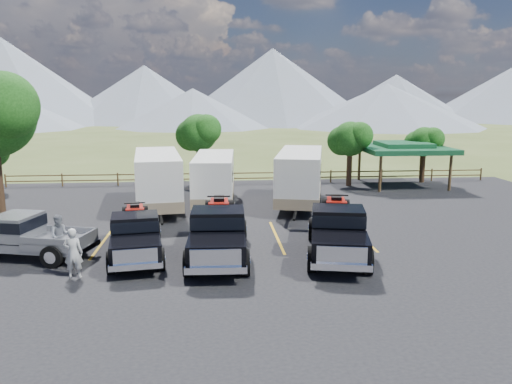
{
  "coord_description": "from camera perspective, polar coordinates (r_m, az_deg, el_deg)",
  "views": [
    {
      "loc": [
        -0.9,
        -18.55,
        6.62
      ],
      "look_at": [
        1.29,
        7.13,
        1.6
      ],
      "focal_mm": 35.0,
      "sensor_mm": 36.0,
      "label": 1
    }
  ],
  "objects": [
    {
      "name": "rail_fence",
      "position": [
        37.64,
        -0.38,
        1.83
      ],
      "size": [
        36.12,
        0.12,
        1.0
      ],
      "color": "brown",
      "rests_on": "ground"
    },
    {
      "name": "person_a",
      "position": [
        19.41,
        -20.17,
        -6.57
      ],
      "size": [
        0.7,
        0.47,
        1.87
      ],
      "primitive_type": "imported",
      "rotation": [
        0.0,
        0.0,
        3.18
      ],
      "color": "#B8B8B8",
      "rests_on": "asphalt_lot"
    },
    {
      "name": "rig_center",
      "position": [
        20.64,
        -4.34,
        -4.39
      ],
      "size": [
        2.62,
        6.94,
        2.29
      ],
      "rotation": [
        0.0,
        0.0,
        -0.04
      ],
      "color": "black",
      "rests_on": "asphalt_lot"
    },
    {
      "name": "mountain_range",
      "position": [
        124.71,
        -8.12,
        11.48
      ],
      "size": [
        209.0,
        71.0,
        20.0
      ],
      "color": "gray",
      "rests_on": "ground"
    },
    {
      "name": "tree_ne_a",
      "position": [
        37.04,
        10.67,
        5.97
      ],
      "size": [
        3.11,
        2.92,
        4.76
      ],
      "color": "black",
      "rests_on": "ground"
    },
    {
      "name": "trailer_right",
      "position": [
        30.03,
        5.05,
        1.67
      ],
      "size": [
        4.07,
        9.47,
        3.29
      ],
      "rotation": [
        0.0,
        0.0,
        -0.22
      ],
      "color": "white",
      "rests_on": "asphalt_lot"
    },
    {
      "name": "pavilion",
      "position": [
        38.36,
        16.47,
        4.84
      ],
      "size": [
        6.2,
        6.2,
        3.22
      ],
      "color": "brown",
      "rests_on": "ground"
    },
    {
      "name": "tree_north",
      "position": [
        37.68,
        -6.61,
        6.71
      ],
      "size": [
        3.46,
        3.24,
        5.25
      ],
      "color": "black",
      "rests_on": "ground"
    },
    {
      "name": "rig_left",
      "position": [
        21.29,
        -13.6,
        -4.57
      ],
      "size": [
        2.8,
        6.24,
        2.01
      ],
      "rotation": [
        0.0,
        0.0,
        0.15
      ],
      "color": "black",
      "rests_on": "asphalt_lot"
    },
    {
      "name": "trailer_left",
      "position": [
        29.53,
        -11.16,
        1.34
      ],
      "size": [
        3.44,
        9.5,
        3.28
      ],
      "rotation": [
        0.0,
        0.0,
        0.13
      ],
      "color": "white",
      "rests_on": "asphalt_lot"
    },
    {
      "name": "ground",
      "position": [
        19.71,
        -1.99,
        -8.6
      ],
      "size": [
        320.0,
        320.0,
        0.0
      ],
      "primitive_type": "plane",
      "color": "#435222",
      "rests_on": "ground"
    },
    {
      "name": "person_b",
      "position": [
        22.03,
        -21.45,
        -4.71
      ],
      "size": [
        1.03,
        0.91,
        1.79
      ],
      "primitive_type": "imported",
      "rotation": [
        0.0,
        0.0,
        0.3
      ],
      "color": "slate",
      "rests_on": "asphalt_lot"
    },
    {
      "name": "pickup_silver",
      "position": [
        22.59,
        -25.29,
        -4.51
      ],
      "size": [
        6.33,
        3.36,
        1.81
      ],
      "rotation": [
        0.0,
        0.0,
        -1.82
      ],
      "color": "gray",
      "rests_on": "asphalt_lot"
    },
    {
      "name": "rig_right",
      "position": [
        21.15,
        9.29,
        -4.14
      ],
      "size": [
        3.48,
        7.13,
        2.28
      ],
      "rotation": [
        0.0,
        0.0,
        -0.2
      ],
      "color": "black",
      "rests_on": "asphalt_lot"
    },
    {
      "name": "stall_lines",
      "position": [
        23.5,
        -2.49,
        -5.23
      ],
      "size": [
        12.12,
        5.5,
        0.01
      ],
      "color": "gold",
      "rests_on": "asphalt_lot"
    },
    {
      "name": "tree_ne_b",
      "position": [
        40.01,
        18.62,
        5.44
      ],
      "size": [
        2.77,
        2.59,
        4.27
      ],
      "color": "black",
      "rests_on": "ground"
    },
    {
      "name": "asphalt_lot",
      "position": [
        22.55,
        -2.38,
        -6.0
      ],
      "size": [
        44.0,
        34.0,
        0.04
      ],
      "primitive_type": "cube",
      "color": "black",
      "rests_on": "ground"
    },
    {
      "name": "trailer_center",
      "position": [
        30.21,
        -4.79,
        1.47
      ],
      "size": [
        2.65,
        8.75,
        3.03
      ],
      "rotation": [
        0.0,
        0.0,
        -0.05
      ],
      "color": "white",
      "rests_on": "asphalt_lot"
    }
  ]
}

